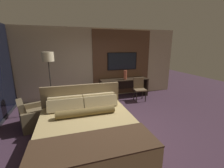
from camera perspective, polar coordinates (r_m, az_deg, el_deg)
ground_plane at (r=4.22m, az=1.14°, el=-15.58°), size 16.00×16.00×0.00m
wall_back_tv_panel at (r=6.25m, az=-4.80°, el=7.75°), size 7.20×0.09×2.80m
bed at (r=3.34m, az=-9.05°, el=-17.36°), size 2.01×2.24×1.13m
desk at (r=6.40m, az=4.51°, el=-0.07°), size 2.03×0.56×0.76m
tv at (r=6.45m, az=3.94°, el=8.66°), size 1.31×0.04×0.73m
desk_chair at (r=6.01m, az=10.31°, el=-1.13°), size 0.50×0.50×0.89m
armchair_by_window at (r=4.62m, az=-27.15°, el=-10.96°), size 0.98×1.01×0.76m
floor_lamp at (r=4.93m, az=-23.06°, el=7.71°), size 0.34×0.34×1.93m
vase_tall at (r=6.23m, az=5.08°, el=3.51°), size 0.13×0.13×0.38m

